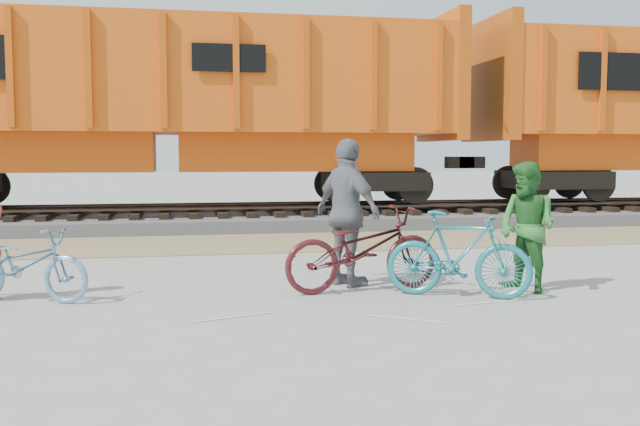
# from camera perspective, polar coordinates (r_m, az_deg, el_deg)

# --- Properties ---
(ground) EXTENTS (120.00, 120.00, 0.00)m
(ground) POSITION_cam_1_polar(r_m,az_deg,el_deg) (8.66, -0.79, -6.93)
(ground) COLOR #9E9E99
(ground) RESTS_ON ground
(gravel_strip) EXTENTS (120.00, 3.00, 0.02)m
(gravel_strip) POSITION_cam_1_polar(r_m,az_deg,el_deg) (14.04, -4.63, -2.41)
(gravel_strip) COLOR #907E59
(gravel_strip) RESTS_ON ground
(ballast_bed) EXTENTS (120.00, 4.00, 0.30)m
(ballast_bed) POSITION_cam_1_polar(r_m,az_deg,el_deg) (17.49, -5.83, -0.55)
(ballast_bed) COLOR slate
(ballast_bed) RESTS_ON ground
(track) EXTENTS (120.00, 2.60, 0.24)m
(track) POSITION_cam_1_polar(r_m,az_deg,el_deg) (17.46, -5.84, 0.51)
(track) COLOR black
(track) RESTS_ON ballast_bed
(hopper_car_center) EXTENTS (14.00, 3.13, 4.65)m
(hopper_car_center) POSITION_cam_1_polar(r_m,az_deg,el_deg) (17.41, -12.23, 8.76)
(hopper_car_center) COLOR black
(hopper_car_center) RESTS_ON track
(bicycle_blue) EXTENTS (1.79, 1.24, 0.89)m
(bicycle_blue) POSITION_cam_1_polar(r_m,az_deg,el_deg) (9.19, -22.57, -3.79)
(bicycle_blue) COLOR #6491B8
(bicycle_blue) RESTS_ON ground
(bicycle_teal) EXTENTS (1.80, 1.25, 1.06)m
(bicycle_teal) POSITION_cam_1_polar(r_m,az_deg,el_deg) (8.86, 11.01, -3.27)
(bicycle_teal) COLOR #1C7780
(bicycle_teal) RESTS_ON ground
(bicycle_maroon) EXTENTS (2.15, 1.03, 1.09)m
(bicycle_maroon) POSITION_cam_1_polar(r_m,az_deg,el_deg) (9.10, 3.41, -2.90)
(bicycle_maroon) COLOR #471518
(bicycle_maroon) RESTS_ON ground
(person_man) EXTENTS (0.90, 0.99, 1.66)m
(person_man) POSITION_cam_1_polar(r_m,az_deg,el_deg) (9.41, 16.26, -1.07)
(person_man) COLOR #276928
(person_man) RESTS_ON ground
(person_woman) EXTENTS (0.97, 1.24, 1.96)m
(person_woman) POSITION_cam_1_polar(r_m,az_deg,el_deg) (9.42, 2.24, 0.03)
(person_woman) COLOR slate
(person_woman) RESTS_ON ground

